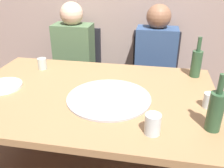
% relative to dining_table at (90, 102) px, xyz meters
% --- Properties ---
extents(dining_table, '(1.56, 1.03, 0.74)m').
position_rel_dining_table_xyz_m(dining_table, '(0.00, 0.00, 0.00)').
color(dining_table, '#99754C').
rests_on(dining_table, ground_plane).
extents(pizza_tray, '(0.50, 0.50, 0.01)m').
position_rel_dining_table_xyz_m(pizza_tray, '(0.13, -0.06, 0.08)').
color(pizza_tray, '#ADADB2').
rests_on(pizza_tray, dining_table).
extents(wine_bottle, '(0.07, 0.07, 0.28)m').
position_rel_dining_table_xyz_m(wine_bottle, '(0.67, 0.38, 0.17)').
color(wine_bottle, '#2D5133').
rests_on(wine_bottle, dining_table).
extents(beer_bottle, '(0.07, 0.07, 0.29)m').
position_rel_dining_table_xyz_m(beer_bottle, '(0.68, -0.26, 0.18)').
color(beer_bottle, '#2D5133').
rests_on(beer_bottle, dining_table).
extents(tumbler_near, '(0.07, 0.07, 0.08)m').
position_rel_dining_table_xyz_m(tumbler_near, '(-0.45, 0.31, 0.11)').
color(tumbler_near, '#B7C6BC').
rests_on(tumbler_near, dining_table).
extents(tumbler_far, '(0.08, 0.08, 0.10)m').
position_rel_dining_table_xyz_m(tumbler_far, '(0.40, -0.35, 0.12)').
color(tumbler_far, silver).
rests_on(tumbler_far, dining_table).
extents(wine_glass, '(0.06, 0.06, 0.08)m').
position_rel_dining_table_xyz_m(wine_glass, '(0.69, -0.05, 0.11)').
color(wine_glass, silver).
rests_on(wine_glass, dining_table).
extents(plate_stack, '(0.24, 0.24, 0.02)m').
position_rel_dining_table_xyz_m(plate_stack, '(-0.56, -0.04, 0.08)').
color(plate_stack, white).
rests_on(plate_stack, dining_table).
extents(chair_left, '(0.44, 0.44, 0.90)m').
position_rel_dining_table_xyz_m(chair_left, '(-0.39, 0.91, -0.16)').
color(chair_left, black).
rests_on(chair_left, ground_plane).
extents(chair_right, '(0.44, 0.44, 0.90)m').
position_rel_dining_table_xyz_m(chair_right, '(0.39, 0.91, -0.16)').
color(chair_right, black).
rests_on(chair_right, ground_plane).
extents(guest_in_sweater, '(0.36, 0.56, 1.17)m').
position_rel_dining_table_xyz_m(guest_in_sweater, '(-0.39, 0.76, -0.03)').
color(guest_in_sweater, '#4C6B47').
rests_on(guest_in_sweater, ground_plane).
extents(guest_in_beanie, '(0.36, 0.56, 1.17)m').
position_rel_dining_table_xyz_m(guest_in_beanie, '(0.39, 0.76, -0.03)').
color(guest_in_beanie, navy).
rests_on(guest_in_beanie, ground_plane).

